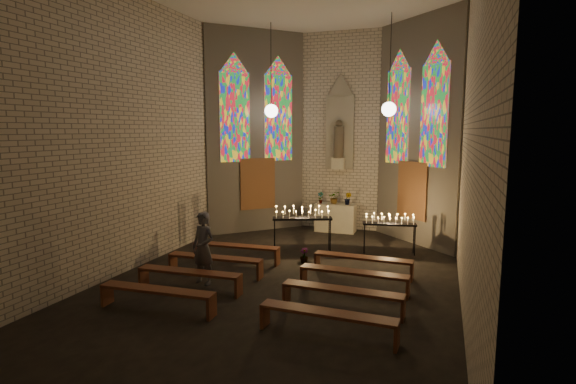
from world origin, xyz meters
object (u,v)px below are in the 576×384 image
object	(u,v)px
aisle_flower_pot	(304,256)
votive_stand_right	(390,221)
visitor	(203,248)
votive_stand_left	(302,215)
altar	(336,218)

from	to	relation	value
aisle_flower_pot	votive_stand_right	size ratio (longest dim) A/B	0.26
visitor	votive_stand_right	bearing A→B (deg)	60.82
votive_stand_left	votive_stand_right	size ratio (longest dim) A/B	1.14
altar	votive_stand_right	size ratio (longest dim) A/B	0.90
votive_stand_right	votive_stand_left	bearing A→B (deg)	-175.89
altar	aisle_flower_pot	xyz separation A→B (m)	(0.07, -4.02, -0.30)
altar	visitor	world-z (taller)	visitor
votive_stand_left	visitor	distance (m)	3.69
aisle_flower_pot	votive_stand_right	world-z (taller)	votive_stand_right
aisle_flower_pot	altar	bearing A→B (deg)	90.97
votive_stand_left	votive_stand_right	distance (m)	2.54
votive_stand_right	visitor	bearing A→B (deg)	-143.59
altar	votive_stand_left	size ratio (longest dim) A/B	0.79
aisle_flower_pot	votive_stand_right	bearing A→B (deg)	40.10
votive_stand_left	aisle_flower_pot	bearing A→B (deg)	-90.60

